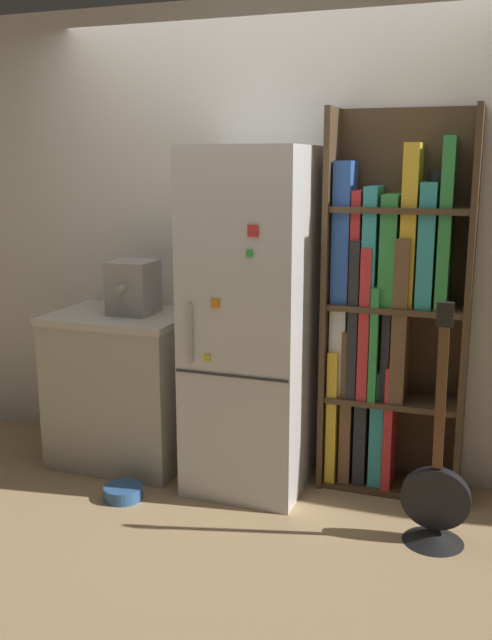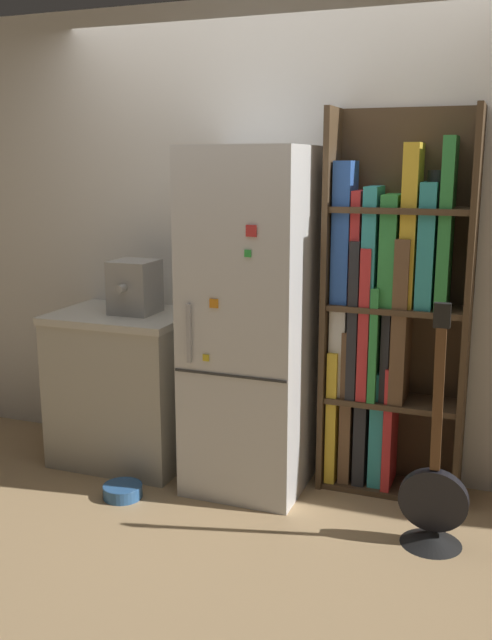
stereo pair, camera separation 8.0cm
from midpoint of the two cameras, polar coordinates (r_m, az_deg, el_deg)
The scene contains 8 objects.
ground_plane at distance 3.97m, azimuth 0.41°, elevation -13.43°, with size 16.00×16.00×0.00m, color tan.
wall_back at distance 4.04m, azimuth 2.80°, elevation 6.29°, with size 8.00×0.05×2.60m.
refrigerator at distance 3.78m, azimuth 1.10°, elevation -0.12°, with size 0.61×0.67×1.82m.
bookshelf at distance 3.79m, azimuth 11.75°, elevation 0.48°, with size 0.74×0.31×2.01m.
kitchen_counter at distance 4.26m, azimuth -9.08°, elevation -5.28°, with size 0.78×0.61×0.89m.
espresso_machine at distance 4.09m, azimuth -8.34°, elevation 2.63°, with size 0.24×0.30×0.30m.
guitar at distance 3.51m, azimuth 15.35°, elevation -14.48°, with size 0.32×0.29×1.17m.
pet_bowl at distance 3.93m, azimuth -9.25°, elevation -13.30°, with size 0.21×0.21×0.07m.
Camera 2 is at (1.28, -3.34, 1.74)m, focal length 40.00 mm.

